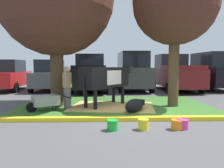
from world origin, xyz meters
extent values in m
plane|color=#4C4C4F|center=(0.00, 0.00, 0.00)|extent=(80.00, 80.00, 0.00)
cube|color=#386B28|center=(-0.52, 1.93, 0.01)|extent=(7.68, 4.85, 0.02)
cube|color=yellow|center=(-0.52, -0.65, 0.06)|extent=(8.88, 0.24, 0.12)
cube|color=tan|center=(-0.64, 1.54, 0.03)|extent=(3.50, 2.81, 0.04)
cylinder|color=#4C3823|center=(-2.86, 1.89, 1.36)|extent=(0.53, 0.53, 2.72)
cylinder|color=#4C3823|center=(1.82, 1.67, 1.48)|extent=(0.42, 0.42, 2.95)
sphere|color=#4C281E|center=(1.82, 1.67, 4.13)|extent=(3.35, 3.35, 3.35)
cube|color=black|center=(-0.91, 1.74, 1.18)|extent=(2.01, 2.22, 0.80)
cube|color=white|center=(-0.82, 1.86, 1.18)|extent=(1.13, 1.15, 0.56)
cylinder|color=black|center=(-0.06, 2.77, 1.28)|extent=(0.65, 0.69, 0.58)
cube|color=black|center=(0.14, 3.01, 1.46)|extent=(0.48, 0.50, 0.32)
cube|color=white|center=(0.27, 3.17, 1.42)|extent=(0.23, 0.22, 0.20)
cylinder|color=black|center=(-0.55, 2.56, 0.39)|extent=(0.14, 0.14, 0.78)
cylinder|color=black|center=(-0.17, 2.25, 0.39)|extent=(0.14, 0.14, 0.78)
cylinder|color=black|center=(-1.65, 1.24, 0.39)|extent=(0.14, 0.14, 0.78)
cylinder|color=black|center=(-1.28, 0.92, 0.39)|extent=(0.14, 0.14, 0.78)
cylinder|color=black|center=(-1.68, 0.82, 0.93)|extent=(0.06, 0.06, 0.70)
ellipsoid|color=black|center=(0.11, 0.54, 0.24)|extent=(0.99, 1.19, 0.48)
cube|color=black|center=(0.43, 1.05, 0.26)|extent=(0.32, 0.34, 0.22)
cube|color=silver|center=(0.49, 1.15, 0.26)|extent=(0.12, 0.10, 0.16)
cylinder|color=black|center=(0.14, 0.93, 0.06)|extent=(0.27, 0.35, 0.10)
cylinder|color=slate|center=(-2.34, 1.20, 0.41)|extent=(0.26, 0.26, 0.82)
cylinder|color=#9E7F5B|center=(-2.34, 1.20, 1.10)|extent=(0.34, 0.34, 0.57)
sphere|color=tan|center=(-2.34, 1.20, 1.50)|extent=(0.22, 0.22, 0.22)
cylinder|color=#9E7F5B|center=(-2.33, 1.42, 1.13)|extent=(0.09, 0.09, 0.54)
cylinder|color=#9E7F5B|center=(-2.35, 0.98, 1.13)|extent=(0.09, 0.09, 0.54)
cube|color=gray|center=(-3.06, 0.83, 0.40)|extent=(1.08, 0.96, 0.36)
cylinder|color=black|center=(-3.50, 0.60, 0.18)|extent=(0.36, 0.26, 0.36)
cylinder|color=black|center=(-2.69, 0.78, 0.12)|extent=(0.04, 0.04, 0.24)
cylinder|color=black|center=(-2.90, 1.17, 0.12)|extent=(0.04, 0.04, 0.24)
cylinder|color=black|center=(-2.38, 0.95, 0.52)|extent=(0.49, 0.29, 0.23)
cylinder|color=black|center=(-2.59, 1.34, 0.52)|extent=(0.49, 0.29, 0.23)
cylinder|color=green|center=(-0.72, -1.63, 0.13)|extent=(0.28, 0.28, 0.26)
torus|color=green|center=(-0.72, -1.63, 0.26)|extent=(0.31, 0.31, 0.02)
cylinder|color=yellow|center=(0.08, -1.60, 0.13)|extent=(0.27, 0.27, 0.27)
torus|color=yellow|center=(0.08, -1.60, 0.27)|extent=(0.29, 0.29, 0.02)
cylinder|color=orange|center=(0.94, -1.60, 0.12)|extent=(0.29, 0.29, 0.24)
torus|color=orange|center=(0.94, -1.60, 0.24)|extent=(0.31, 0.31, 0.02)
cylinder|color=#EA3893|center=(1.12, -1.56, 0.12)|extent=(0.28, 0.28, 0.25)
torus|color=#EA3893|center=(1.12, -1.56, 0.25)|extent=(0.31, 0.31, 0.02)
cube|color=red|center=(-7.29, 7.75, 0.77)|extent=(1.99, 4.47, 0.90)
cube|color=black|center=(-7.29, 7.75, 1.62)|extent=(1.68, 2.27, 0.80)
cylinder|color=black|center=(-8.25, 9.14, 0.32)|extent=(0.25, 0.65, 0.64)
cylinder|color=black|center=(-6.45, 9.22, 0.32)|extent=(0.25, 0.65, 0.64)
cylinder|color=black|center=(-6.33, 6.36, 0.32)|extent=(0.25, 0.65, 0.64)
cube|color=#4C5156|center=(-4.58, 7.83, 0.77)|extent=(1.99, 4.47, 0.90)
cube|color=black|center=(-4.58, 7.83, 1.62)|extent=(1.68, 2.27, 0.80)
cylinder|color=black|center=(-5.55, 9.22, 0.32)|extent=(0.25, 0.65, 0.64)
cylinder|color=black|center=(-3.75, 9.29, 0.32)|extent=(0.25, 0.65, 0.64)
cylinder|color=black|center=(-5.42, 6.36, 0.32)|extent=(0.25, 0.65, 0.64)
cylinder|color=black|center=(-3.62, 6.44, 0.32)|extent=(0.25, 0.65, 0.64)
cube|color=black|center=(-1.93, 7.39, 0.87)|extent=(2.23, 5.48, 1.10)
cube|color=black|center=(-1.98, 8.34, 1.92)|extent=(1.92, 1.88, 1.00)
cube|color=black|center=(-1.88, 6.18, 1.54)|extent=(2.01, 2.78, 0.24)
cylinder|color=black|center=(-3.01, 9.10, 0.32)|extent=(0.25, 0.65, 0.64)
cylinder|color=black|center=(-1.01, 9.19, 0.32)|extent=(0.25, 0.65, 0.64)
cylinder|color=black|center=(-2.86, 5.60, 0.32)|extent=(0.25, 0.65, 0.64)
cylinder|color=black|center=(-0.86, 5.68, 0.32)|extent=(0.25, 0.65, 0.64)
cube|color=#3D3D42|center=(0.87, 7.59, 0.92)|extent=(2.10, 4.68, 1.20)
cube|color=black|center=(0.87, 7.59, 2.02)|extent=(1.81, 3.27, 1.00)
cylinder|color=black|center=(-0.15, 9.04, 0.32)|extent=(0.25, 0.65, 0.64)
cylinder|color=black|center=(1.75, 9.12, 0.32)|extent=(0.25, 0.65, 0.64)
cylinder|color=black|center=(-0.02, 6.05, 0.32)|extent=(0.25, 0.65, 0.64)
cylinder|color=black|center=(1.88, 6.13, 0.32)|extent=(0.25, 0.65, 0.64)
cube|color=maroon|center=(3.72, 7.55, 0.87)|extent=(2.23, 5.48, 1.10)
cube|color=black|center=(3.68, 8.50, 1.92)|extent=(1.92, 1.88, 1.00)
cube|color=maroon|center=(3.77, 6.34, 1.54)|extent=(2.01, 2.78, 0.24)
cylinder|color=black|center=(2.65, 9.26, 0.32)|extent=(0.25, 0.65, 0.64)
cylinder|color=black|center=(4.65, 9.35, 0.32)|extent=(0.25, 0.65, 0.64)
cylinder|color=black|center=(2.80, 5.76, 0.32)|extent=(0.25, 0.65, 0.64)
cylinder|color=black|center=(4.80, 5.84, 0.32)|extent=(0.25, 0.65, 0.64)
cube|color=black|center=(6.32, 7.86, 0.92)|extent=(2.10, 4.68, 1.20)
cube|color=black|center=(6.32, 7.86, 2.02)|extent=(1.81, 3.27, 1.00)
cylinder|color=black|center=(5.30, 9.31, 0.32)|extent=(0.25, 0.65, 0.64)
cylinder|color=black|center=(7.20, 9.39, 0.32)|extent=(0.25, 0.65, 0.64)
cylinder|color=black|center=(5.43, 6.32, 0.32)|extent=(0.25, 0.65, 0.64)
camera|label=1|loc=(-0.89, -7.25, 1.65)|focal=36.06mm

